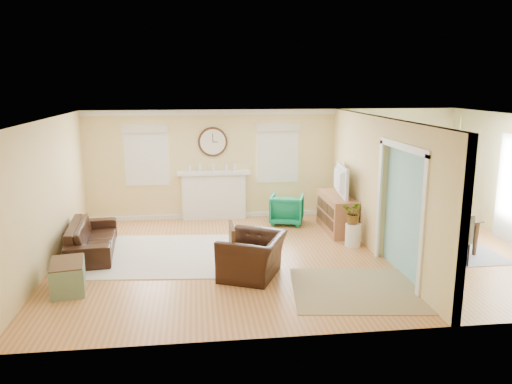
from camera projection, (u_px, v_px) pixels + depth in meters
floor at (300, 256)px, 9.45m from camera, size 9.00×9.00×0.00m
wall_back at (275, 163)px, 12.08m from camera, size 9.00×0.02×2.60m
wall_front at (351, 238)px, 6.26m from camera, size 9.00×0.02×2.60m
wall_left at (46, 196)px, 8.63m from camera, size 0.02×6.00×2.60m
ceiling at (303, 118)px, 8.89m from camera, size 9.00×6.00×0.02m
partition at (375, 181)px, 9.61m from camera, size 0.17×6.00×2.60m
fireplace at (214, 194)px, 11.93m from camera, size 1.70×0.30×1.17m
wall_clock at (213, 142)px, 11.75m from camera, size 0.70×0.07×0.70m
window_left at (146, 151)px, 11.59m from camera, size 1.05×0.13×1.42m
window_right at (278, 149)px, 11.96m from camera, size 1.05×0.13×1.42m
pendant at (459, 138)px, 9.34m from camera, size 0.30×0.30×0.55m
rug_cream at (167, 255)px, 9.50m from camera, size 3.05×2.71×0.02m
rug_jute at (362, 290)px, 7.90m from camera, size 2.40×2.05×0.01m
rug_grey at (426, 244)px, 10.16m from camera, size 2.17×2.71×0.01m
sofa at (92, 238)px, 9.57m from camera, size 1.00×2.13×0.60m
eames_chair at (253, 256)px, 8.40m from camera, size 1.34×1.41×0.72m
green_chair at (287, 209)px, 11.56m from camera, size 0.92×0.93×0.69m
trunk at (68, 276)px, 7.84m from camera, size 0.64×0.90×0.47m
credenza at (336, 213)px, 11.01m from camera, size 0.52×1.54×0.80m
tv at (337, 180)px, 10.85m from camera, size 0.27×1.17×0.67m
garden_stool at (353, 235)px, 9.98m from camera, size 0.31×0.31×0.46m
potted_plant at (354, 213)px, 9.89m from camera, size 0.55×0.55×0.47m
dining_table at (427, 228)px, 10.08m from camera, size 1.47×2.13×0.69m
dining_chair_n at (407, 207)px, 11.03m from camera, size 0.44×0.44×0.87m
dining_chair_s at (456, 234)px, 8.92m from camera, size 0.43×0.43×0.95m
dining_chair_w at (400, 217)px, 9.99m from camera, size 0.52×0.52×0.99m
dining_chair_e at (453, 218)px, 10.15m from camera, size 0.47×0.47×0.88m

